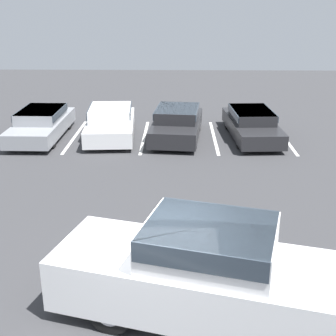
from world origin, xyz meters
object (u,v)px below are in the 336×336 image
Objects in this scene: pickup_truck at (226,277)px; parked_sedan_c at (177,122)px; parked_sedan_d at (252,123)px; parked_sedan_a at (41,122)px; parked_sedan_b at (111,122)px.

parked_sedan_c is at bearing 109.87° from pickup_truck.
pickup_truck is 11.82m from parked_sedan_d.
parked_sedan_d is (2.16, 11.62, -0.31)m from pickup_truck.
parked_sedan_b reaches higher than parked_sedan_a.
parked_sedan_c is at bearing 85.60° from parked_sedan_b.
pickup_truck is 1.38× the size of parked_sedan_a.
parked_sedan_c is 3.05m from parked_sedan_d.
parked_sedan_b is at bearing -92.35° from parked_sedan_d.
pickup_truck is 1.48× the size of parked_sedan_b.
pickup_truck is at bearing -14.10° from parked_sedan_d.
parked_sedan_a is 2.83m from parked_sedan_b.
parked_sedan_d is at bearing 94.93° from pickup_truck.
parked_sedan_b is at bearing -84.76° from parked_sedan_c.
parked_sedan_a is at bearing -93.10° from parked_sedan_b.
pickup_truck is 1.42× the size of parked_sedan_c.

